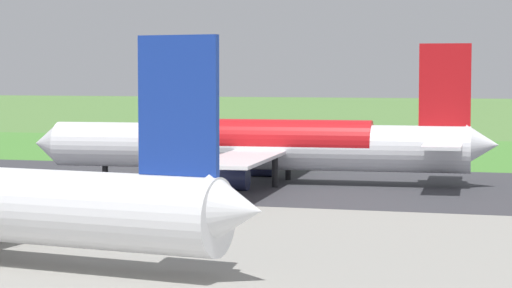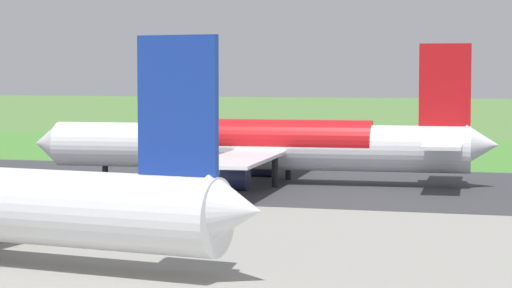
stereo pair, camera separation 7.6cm
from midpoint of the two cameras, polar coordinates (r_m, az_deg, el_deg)
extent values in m
plane|color=#547F3D|center=(115.11, 2.36, -2.28)|extent=(800.00, 800.00, 0.00)
cube|color=#38383D|center=(115.11, 2.36, -2.27)|extent=(600.00, 39.53, 0.06)
cube|color=#478534|center=(154.92, 5.97, -0.67)|extent=(600.00, 80.00, 0.04)
cylinder|color=white|center=(115.99, 0.02, -0.15)|extent=(48.24, 8.40, 5.20)
cone|color=white|center=(123.94, -11.58, 0.04)|extent=(3.32, 5.13, 4.94)
cone|color=white|center=(113.31, 12.57, -0.04)|extent=(3.79, 4.64, 4.42)
cube|color=red|center=(113.10, 10.55, 3.28)|extent=(5.62, 0.87, 9.00)
cube|color=white|center=(107.86, 10.42, -0.10)|extent=(4.59, 9.25, 0.36)
cube|color=white|center=(118.83, 10.59, 0.27)|extent=(4.59, 9.25, 0.36)
cube|color=white|center=(105.11, -0.73, -0.80)|extent=(7.46, 22.35, 0.35)
cube|color=white|center=(126.57, 1.52, 0.02)|extent=(7.46, 22.35, 0.35)
cylinder|color=#23284C|center=(109.31, -1.59, -1.92)|extent=(4.68, 3.09, 2.80)
cylinder|color=#23284C|center=(123.85, 0.08, -1.22)|extent=(4.68, 3.09, 2.80)
cylinder|color=black|center=(121.38, -8.43, -1.19)|extent=(0.70, 0.70, 3.42)
cylinder|color=black|center=(111.69, 1.09, -1.59)|extent=(0.70, 0.70, 3.42)
cylinder|color=black|center=(119.51, 1.83, -1.22)|extent=(0.70, 0.70, 3.42)
cylinder|color=red|center=(115.96, 0.02, 0.11)|extent=(26.69, 6.98, 5.23)
cone|color=white|center=(60.27, -1.11, -3.70)|extent=(3.80, 4.55, 4.16)
cube|color=#19389E|center=(61.46, -4.38, 2.16)|extent=(5.29, 1.15, 8.47)
cube|color=white|center=(80.82, -12.81, -2.51)|extent=(8.27, 21.25, 0.33)
cylinder|color=slate|center=(160.57, 4.33, -0.13)|extent=(0.10, 0.10, 2.13)
cube|color=red|center=(160.50, 4.33, 0.36)|extent=(0.60, 0.04, 0.60)
cone|color=orange|center=(159.87, 1.49, -0.42)|extent=(0.40, 0.40, 0.55)
camera|label=1|loc=(0.04, -89.98, 0.00)|focal=71.46mm
camera|label=2|loc=(0.04, 90.02, 0.00)|focal=71.46mm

